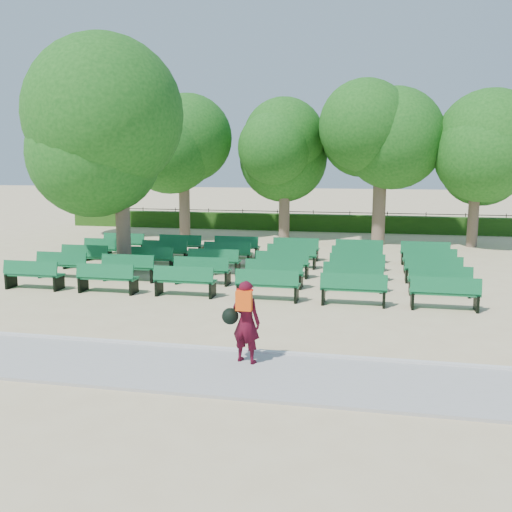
# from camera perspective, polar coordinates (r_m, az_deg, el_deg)

# --- Properties ---
(ground) EXTENTS (120.00, 120.00, 0.00)m
(ground) POSITION_cam_1_polar(r_m,az_deg,el_deg) (17.93, -2.32, -2.84)
(ground) COLOR #CBB586
(paving) EXTENTS (30.00, 2.20, 0.06)m
(paving) POSITION_cam_1_polar(r_m,az_deg,el_deg) (11.16, -11.66, -10.71)
(paving) COLOR #A4A39F
(paving) RESTS_ON ground
(curb) EXTENTS (30.00, 0.12, 0.10)m
(curb) POSITION_cam_1_polar(r_m,az_deg,el_deg) (12.16, -9.51, -8.83)
(curb) COLOR silver
(curb) RESTS_ON ground
(hedge) EXTENTS (26.00, 0.70, 0.90)m
(hedge) POSITION_cam_1_polar(r_m,az_deg,el_deg) (31.46, 3.84, 3.39)
(hedge) COLOR #224B13
(hedge) RESTS_ON ground
(fence) EXTENTS (26.00, 0.10, 1.02)m
(fence) POSITION_cam_1_polar(r_m,az_deg,el_deg) (31.91, 3.92, 2.66)
(fence) COLOR black
(fence) RESTS_ON ground
(tree_line) EXTENTS (21.80, 6.80, 7.04)m
(tree_line) POSITION_cam_1_polar(r_m,az_deg,el_deg) (27.59, 2.69, 1.57)
(tree_line) COLOR #1E5D19
(tree_line) RESTS_ON ground
(bench_array) EXTENTS (1.79, 0.64, 1.11)m
(bench_array) POSITION_cam_1_polar(r_m,az_deg,el_deg) (19.26, -0.65, -1.68)
(bench_array) COLOR #116334
(bench_array) RESTS_ON ground
(tree_among) EXTENTS (5.02, 5.02, 6.74)m
(tree_among) POSITION_cam_1_polar(r_m,az_deg,el_deg) (19.43, -13.47, 11.12)
(tree_among) COLOR brown
(tree_among) RESTS_ON ground
(person) EXTENTS (0.79, 0.53, 1.58)m
(person) POSITION_cam_1_polar(r_m,az_deg,el_deg) (10.81, -1.13, -6.46)
(person) COLOR #470A19
(person) RESTS_ON ground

